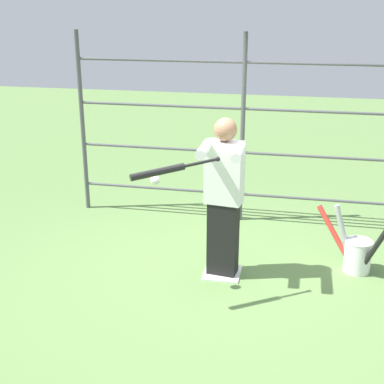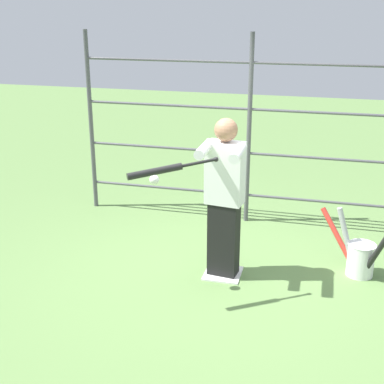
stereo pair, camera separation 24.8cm
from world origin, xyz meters
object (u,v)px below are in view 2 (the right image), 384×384
baseball_bat_swinging (163,170)px  softball_in_flight (154,180)px  batter (224,194)px  bat_bucket (360,256)px

baseball_bat_swinging → softball_in_flight: (0.17, -0.27, -0.20)m
batter → bat_bucket: size_ratio=2.07×
batter → baseball_bat_swinging: (0.43, 0.75, 0.46)m
batter → baseball_bat_swinging: 0.98m
baseball_bat_swinging → softball_in_flight: bearing=-56.9°
batter → bat_bucket: 1.67m
bat_bucket → batter: bearing=14.9°
baseball_bat_swinging → bat_bucket: (-1.89, -1.14, -1.19)m
bat_bucket → softball_in_flight: bearing=22.9°
bat_bucket → baseball_bat_swinging: bearing=31.1°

